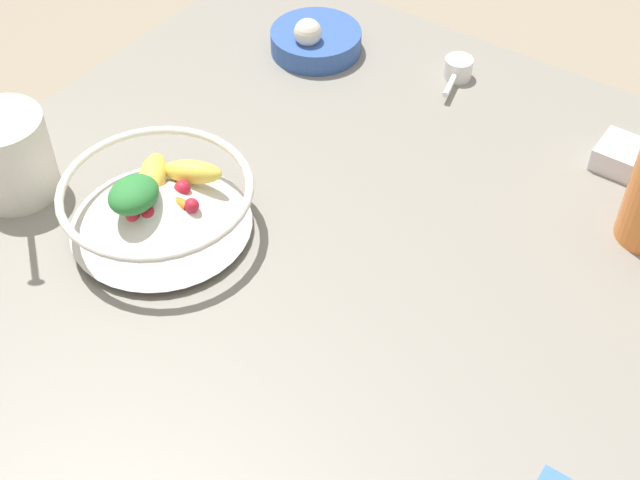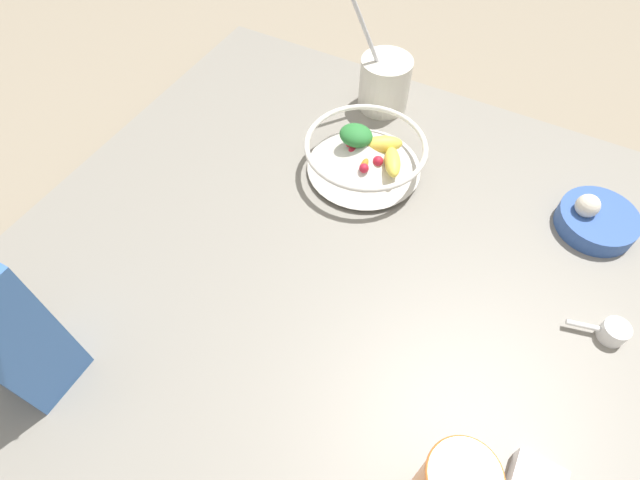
{
  "view_description": "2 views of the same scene",
  "coord_description": "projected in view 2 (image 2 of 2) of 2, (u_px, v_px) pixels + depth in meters",
  "views": [
    {
      "loc": [
        0.54,
        0.34,
        0.77
      ],
      "look_at": [
        0.02,
        -0.02,
        0.12
      ],
      "focal_mm": 50.0,
      "sensor_mm": 36.0,
      "label": 1
    },
    {
      "loc": [
        -0.19,
        0.39,
        0.72
      ],
      "look_at": [
        0.02,
        -0.01,
        0.09
      ],
      "focal_mm": 28.0,
      "sensor_mm": 36.0,
      "label": 2
    }
  ],
  "objects": [
    {
      "name": "ground_plane",
      "position": [
        329.0,
        282.0,
        0.84
      ],
      "size": [
        6.0,
        6.0,
        0.0
      ],
      "primitive_type": "plane",
      "color": "gray"
    },
    {
      "name": "measuring_scoop",
      "position": [
        612.0,
        332.0,
        0.72
      ],
      "size": [
        0.08,
        0.04,
        0.03
      ],
      "color": "white",
      "rests_on": "countertop"
    },
    {
      "name": "countertop",
      "position": [
        329.0,
        275.0,
        0.82
      ],
      "size": [
        1.04,
        1.04,
        0.04
      ],
      "color": "gray",
      "rests_on": "ground_plane"
    },
    {
      "name": "fruit_bowl",
      "position": [
        365.0,
        154.0,
        0.9
      ],
      "size": [
        0.22,
        0.22,
        0.09
      ],
      "color": "silver",
      "rests_on": "countertop"
    },
    {
      "name": "garlic_bowl",
      "position": [
        596.0,
        219.0,
        0.84
      ],
      "size": [
        0.13,
        0.13,
        0.07
      ],
      "color": "#3356A3",
      "rests_on": "countertop"
    },
    {
      "name": "yogurt_tub",
      "position": [
        385.0,
        81.0,
        1.0
      ],
      "size": [
        0.13,
        0.11,
        0.25
      ],
      "color": "silver",
      "rests_on": "countertop"
    }
  ]
}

